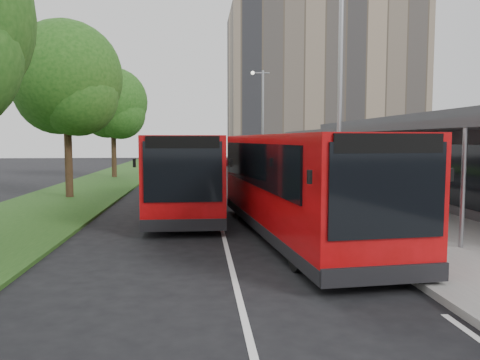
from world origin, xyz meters
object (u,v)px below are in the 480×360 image
Objects in this scene: lamp_post_near at (338,86)px; bollard at (286,169)px; bus_main at (298,185)px; car_far at (197,159)px; tree_far at (113,107)px; lamp_post_far at (262,115)px; tree_mid at (66,84)px; car_near at (218,160)px; bus_second at (188,173)px; litter_bin at (315,181)px.

bollard is at bearing 85.44° from lamp_post_near.
bus_main is 43.63m from car_far.
lamp_post_far is (11.13, 0.95, -0.52)m from tree_far.
lamp_post_far is 5.24m from bollard.
tree_mid reaches higher than bus_main.
lamp_post_far is 0.74× the size of bus_main.
lamp_post_near is at bearing -103.68° from car_near.
bus_main is at bearing -125.09° from lamp_post_near.
bollard is (1.35, -3.12, -3.99)m from lamp_post_far.
car_far is at bearing 74.61° from tree_far.
bus_second is at bearing -37.56° from tree_mid.
lamp_post_far reaches higher than tree_far.
bus_main is 3.39× the size of car_far.
tree_far is 0.76× the size of bus_second.
tree_far is 17.06m from litter_bin.
lamp_post_near is 17.40m from bollard.
bus_second is (5.84, -16.49, -3.70)m from tree_far.
tree_mid is at bearing -115.10° from car_far.
litter_bin is at bearing 41.15° from bus_second.
bus_main is (-1.95, -2.77, -3.17)m from lamp_post_near.
car_far is (-3.22, 43.50, -1.02)m from bus_main.
litter_bin is 33.00m from car_far.
bus_main is at bearing -94.89° from lamp_post_far.
lamp_post_near reaches higher than litter_bin.
tree_far reaches higher than litter_bin.
lamp_post_far is 0.75× the size of bus_second.
lamp_post_near is 1.00× the size of lamp_post_far.
tree_far is 1.01× the size of lamp_post_near.
tree_far reaches higher than bus_main.
lamp_post_far reaches higher than car_far.
lamp_post_near and lamp_post_far have the same top height.
bus_second is 11.11× the size of litter_bin.
bollard is (1.35, 16.88, -3.99)m from lamp_post_near.
tree_far reaches higher than bollard.
tree_mid is at bearing 147.64° from lamp_post_near.
bollard is at bearing -66.61° from lamp_post_far.
litter_bin is at bearing 80.78° from lamp_post_near.
bus_main is at bearing -100.83° from car_far.
bus_second reaches higher than bollard.
lamp_post_far reaches higher than litter_bin.
tree_far is 7.06× the size of bollard.
bus_second is (-3.35, 5.34, -0.01)m from bus_main.
lamp_post_far is 15.99m from car_near.
tree_mid reaches higher than tree_far.
lamp_post_near is at bearing -25.87° from bus_second.
tree_far is 22.97m from car_far.
litter_bin is 8.50m from bollard.
tree_mid is at bearing -130.68° from lamp_post_far.
lamp_post_near is 2.50× the size of car_far.
car_near is (2.43, 32.63, -0.90)m from bus_second.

